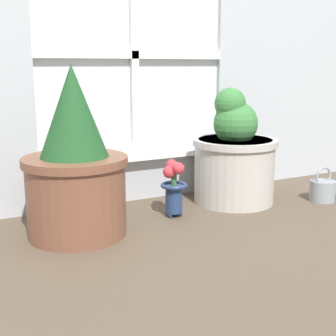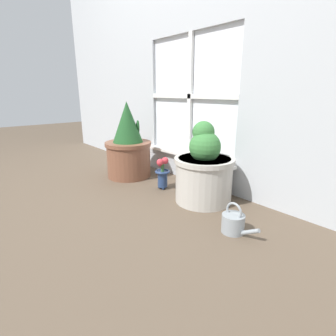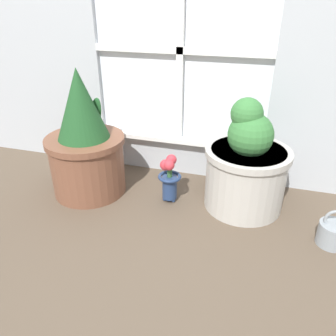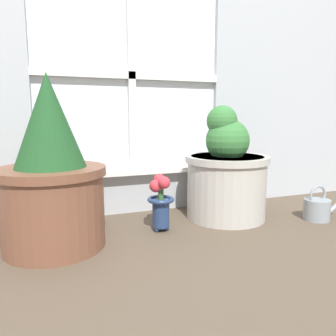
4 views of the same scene
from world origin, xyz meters
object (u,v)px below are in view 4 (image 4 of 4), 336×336
at_px(watering_can, 317,209).
at_px(potted_plant_right, 226,174).
at_px(flower_vase, 160,200).
at_px(potted_plant_left, 52,178).

bearing_deg(watering_can, potted_plant_right, 154.04).
xyz_separation_m(flower_vase, watering_can, (0.76, -0.13, -0.08)).
height_order(potted_plant_left, watering_can, potted_plant_left).
bearing_deg(watering_can, flower_vase, 170.55).
bearing_deg(potted_plant_left, watering_can, -4.84).
height_order(potted_plant_left, potted_plant_right, potted_plant_left).
xyz_separation_m(potted_plant_right, flower_vase, (-0.36, -0.07, -0.08)).
distance_m(potted_plant_right, watering_can, 0.47).
relative_size(potted_plant_left, flower_vase, 2.62).
bearing_deg(potted_plant_left, potted_plant_right, 6.46).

